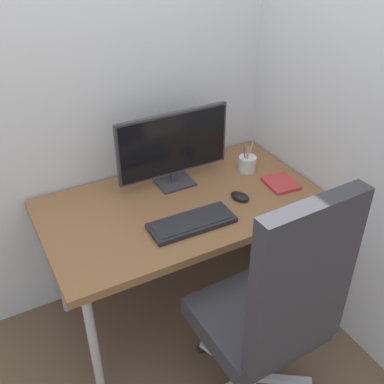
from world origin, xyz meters
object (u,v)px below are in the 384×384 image
at_px(mouse, 240,196).
at_px(pen_holder, 247,164).
at_px(monitor, 173,146).
at_px(office_chair, 274,309).
at_px(notebook, 281,183).
at_px(keyboard, 192,223).

relative_size(mouse, pen_holder, 0.60).
bearing_deg(monitor, mouse, -53.24).
relative_size(office_chair, monitor, 2.03).
xyz_separation_m(monitor, pen_holder, (0.41, -0.08, -0.17)).
bearing_deg(mouse, notebook, -16.60).
xyz_separation_m(mouse, notebook, (0.26, 0.01, -0.01)).
xyz_separation_m(mouse, pen_holder, (0.19, 0.22, 0.03)).
bearing_deg(mouse, monitor, 107.96).
distance_m(monitor, notebook, 0.60).
bearing_deg(keyboard, pen_holder, 30.04).
height_order(office_chair, pen_holder, office_chair).
bearing_deg(office_chair, pen_holder, 63.09).
bearing_deg(pen_holder, office_chair, -116.91).
xyz_separation_m(office_chair, notebook, (0.49, 0.61, 0.11)).
bearing_deg(monitor, pen_holder, -10.63).
xyz_separation_m(office_chair, monitor, (0.00, 0.89, 0.32)).
xyz_separation_m(pen_holder, notebook, (0.07, -0.21, -0.04)).
relative_size(monitor, mouse, 5.82).
distance_m(monitor, pen_holder, 0.45).
xyz_separation_m(keyboard, mouse, (0.31, 0.07, 0.00)).
distance_m(monitor, keyboard, 0.43).
distance_m(office_chair, pen_holder, 0.92).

